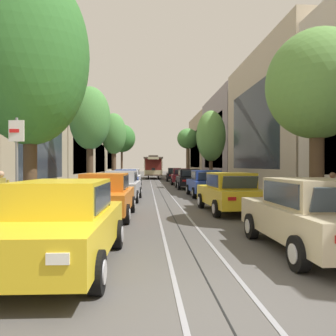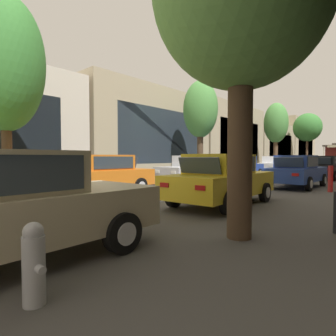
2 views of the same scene
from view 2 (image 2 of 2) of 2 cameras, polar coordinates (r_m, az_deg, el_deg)
ground_plane at (r=24.72m, az=25.68°, el=-1.41°), size 160.00×160.00×0.00m
trolley_track_rails at (r=28.90m, az=28.03°, el=-0.94°), size 1.14×71.29×0.01m
building_facade_left at (r=34.38m, az=12.70°, el=5.67°), size 5.68×62.99×8.39m
parked_car_orange_second_left at (r=11.20m, az=-13.78°, el=-1.31°), size 2.08×4.40×1.58m
parked_car_silver_mid_left at (r=15.27m, az=5.20°, el=-0.32°), size 2.12×4.41×1.58m
parked_car_blue_fourth_left at (r=20.51m, az=14.92°, el=0.27°), size 2.06×4.39×1.58m
parked_car_white_fifth_left at (r=26.46m, az=21.27°, el=0.62°), size 2.03×4.37×1.58m
parked_car_beige_near_right at (r=4.42m, az=-31.22°, el=-6.99°), size 2.01×4.37×1.58m
parked_car_yellow_second_right at (r=8.70m, az=11.09°, el=-2.30°), size 2.13×4.42×1.58m
parked_car_blue_mid_right at (r=14.90m, az=25.30°, el=-0.59°), size 2.01×4.36×1.58m
parked_car_black_fourth_right at (r=21.42m, az=29.86°, el=0.13°), size 2.05×4.38×1.58m
street_tree_kerb_left_near at (r=11.84m, az=-30.93°, el=18.04°), size 3.14×2.58×7.20m
street_tree_kerb_left_second at (r=20.24m, az=6.76°, el=11.87°), size 2.66×2.14×7.01m
street_tree_kerb_left_mid at (r=33.04m, az=21.62°, el=8.57°), size 2.65×2.25×7.54m
street_tree_kerb_left_fourth at (r=45.24m, az=27.10°, el=7.54°), size 3.96×3.38×7.92m
pedestrian_on_left_pavement at (r=13.98m, az=-23.19°, el=-0.11°), size 0.55×0.42×1.68m
fire_hydrant at (r=3.19m, az=-26.24°, el=-17.40°), size 0.40×0.22×0.84m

